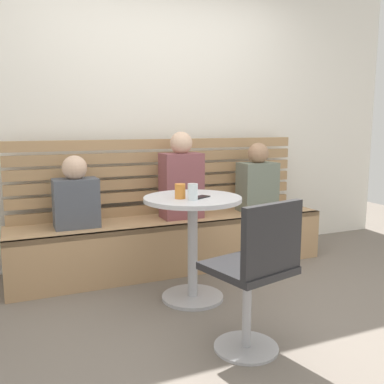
{
  "coord_description": "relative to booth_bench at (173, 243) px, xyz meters",
  "views": [
    {
      "loc": [
        -1.25,
        -2.13,
        1.24
      ],
      "look_at": [
        -0.06,
        0.66,
        0.75
      ],
      "focal_mm": 39.74,
      "sensor_mm": 36.0,
      "label": 1
    }
  ],
  "objects": [
    {
      "name": "ground",
      "position": [
        0.0,
        -1.2,
        -0.22
      ],
      "size": [
        8.0,
        8.0,
        0.0
      ],
      "primitive_type": "plane",
      "color": "#70665B"
    },
    {
      "name": "back_wall",
      "position": [
        0.0,
        0.44,
        1.23
      ],
      "size": [
        5.2,
        0.1,
        2.9
      ],
      "primitive_type": "cube",
      "color": "white",
      "rests_on": "ground"
    },
    {
      "name": "booth_bench",
      "position": [
        0.0,
        0.0,
        0.0
      ],
      "size": [
        2.7,
        0.52,
        0.44
      ],
      "color": "tan",
      "rests_on": "ground"
    },
    {
      "name": "booth_backrest",
      "position": [
        0.0,
        0.24,
        0.56
      ],
      "size": [
        2.65,
        0.04,
        0.67
      ],
      "color": "#A68157",
      "rests_on": "booth_bench"
    },
    {
      "name": "cafe_table",
      "position": [
        -0.11,
        -0.68,
        0.3
      ],
      "size": [
        0.68,
        0.68,
        0.74
      ],
      "color": "#ADADB2",
      "rests_on": "ground"
    },
    {
      "name": "white_chair",
      "position": [
        -0.09,
        -1.49,
        0.24
      ],
      "size": [
        0.48,
        0.48,
        0.85
      ],
      "color": "#ADADB2",
      "rests_on": "ground"
    },
    {
      "name": "person_adult",
      "position": [
        0.08,
        0.0,
        0.55
      ],
      "size": [
        0.34,
        0.22,
        0.74
      ],
      "color": "brown",
      "rests_on": "booth_bench"
    },
    {
      "name": "person_child_left",
      "position": [
        0.83,
        -0.0,
        0.5
      ],
      "size": [
        0.34,
        0.22,
        0.63
      ],
      "color": "slate",
      "rests_on": "booth_bench"
    },
    {
      "name": "person_child_middle",
      "position": [
        -0.8,
        0.01,
        0.46
      ],
      "size": [
        0.34,
        0.22,
        0.56
      ],
      "color": "#4C515B",
      "rests_on": "booth_bench"
    },
    {
      "name": "cup_water_clear",
      "position": [
        -0.16,
        -0.79,
        0.57
      ],
      "size": [
        0.07,
        0.07,
        0.11
      ],
      "primitive_type": "cylinder",
      "color": "white",
      "rests_on": "cafe_table"
    },
    {
      "name": "cup_tumbler_orange",
      "position": [
        -0.21,
        -0.7,
        0.57
      ],
      "size": [
        0.07,
        0.07,
        0.1
      ],
      "primitive_type": "cylinder",
      "color": "orange",
      "rests_on": "cafe_table"
    },
    {
      "name": "phone_on_table",
      "position": [
        -0.08,
        -0.73,
        0.52
      ],
      "size": [
        0.16,
        0.13,
        0.01
      ],
      "primitive_type": "cube",
      "rotation": [
        0.0,
        0.0,
        2.07
      ],
      "color": "black",
      "rests_on": "cafe_table"
    }
  ]
}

